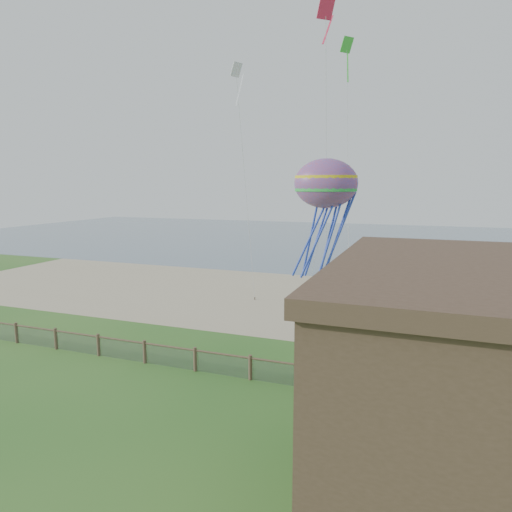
# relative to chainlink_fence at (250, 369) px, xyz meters

# --- Properties ---
(ground) EXTENTS (160.00, 160.00, 0.00)m
(ground) POSITION_rel_chainlink_fence_xyz_m (0.00, -6.00, -0.55)
(ground) COLOR #286020
(ground) RESTS_ON ground
(sand_beach) EXTENTS (72.00, 20.00, 0.02)m
(sand_beach) POSITION_rel_chainlink_fence_xyz_m (0.00, 16.00, -0.55)
(sand_beach) COLOR tan
(sand_beach) RESTS_ON ground
(ocean) EXTENTS (160.00, 68.00, 0.02)m
(ocean) POSITION_rel_chainlink_fence_xyz_m (0.00, 60.00, -0.55)
(ocean) COLOR slate
(ocean) RESTS_ON ground
(chainlink_fence) EXTENTS (36.20, 0.20, 1.25)m
(chainlink_fence) POSITION_rel_chainlink_fence_xyz_m (0.00, 0.00, 0.00)
(chainlink_fence) COLOR brown
(chainlink_fence) RESTS_ON ground
(picnic_table) EXTENTS (1.89, 1.58, 0.71)m
(picnic_table) POSITION_rel_chainlink_fence_xyz_m (8.43, -1.00, -0.20)
(picnic_table) COLOR brown
(picnic_table) RESTS_ON ground
(octopus_kite) EXTENTS (4.10, 3.29, 7.47)m
(octopus_kite) POSITION_rel_chainlink_fence_xyz_m (2.06, 6.78, 6.98)
(octopus_kite) COLOR red
(kite_white) EXTENTS (1.95, 1.59, 2.59)m
(kite_white) POSITION_rel_chainlink_fence_xyz_m (-5.13, 10.68, 15.84)
(kite_white) COLOR white
(kite_red) EXTENTS (1.81, 1.84, 2.15)m
(kite_red) POSITION_rel_chainlink_fence_xyz_m (1.98, 6.15, 17.64)
(kite_red) COLOR #EC294F
(kite_green) EXTENTS (2.09, 2.01, 2.77)m
(kite_green) POSITION_rel_chainlink_fence_xyz_m (1.43, 16.12, 18.23)
(kite_green) COLOR green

